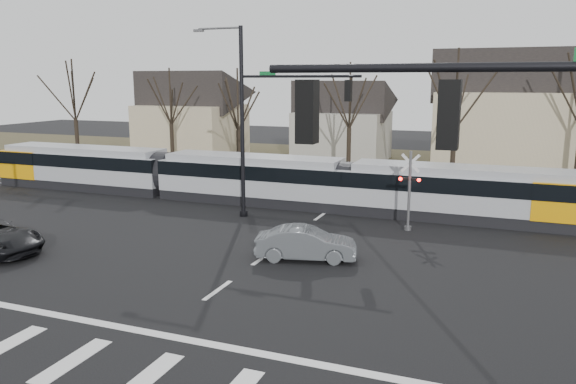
% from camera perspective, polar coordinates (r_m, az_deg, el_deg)
% --- Properties ---
extents(ground, '(140.00, 140.00, 0.00)m').
position_cam_1_polar(ground, '(19.00, -10.06, -11.85)').
color(ground, black).
extents(grass_verge, '(140.00, 28.00, 0.01)m').
position_cam_1_polar(grass_verge, '(48.33, 9.90, 2.32)').
color(grass_verge, '#38331E').
rests_on(grass_verge, ground).
extents(crosswalk, '(27.00, 2.60, 0.01)m').
position_cam_1_polar(crosswalk, '(16.07, -17.76, -16.74)').
color(crosswalk, silver).
rests_on(crosswalk, ground).
extents(stop_line, '(28.00, 0.35, 0.01)m').
position_cam_1_polar(stop_line, '(17.63, -13.17, -13.86)').
color(stop_line, silver).
rests_on(stop_line, ground).
extents(lane_dashes, '(0.18, 30.00, 0.01)m').
position_cam_1_polar(lane_dashes, '(33.05, 4.39, -1.68)').
color(lane_dashes, silver).
rests_on(lane_dashes, ground).
extents(rail_pair, '(90.00, 1.52, 0.06)m').
position_cam_1_polar(rail_pair, '(32.86, 4.29, -1.71)').
color(rail_pair, '#59595E').
rests_on(rail_pair, ground).
extents(tram, '(38.17, 2.83, 2.89)m').
position_cam_1_polar(tram, '(34.55, -3.78, 1.55)').
color(tram, gray).
rests_on(tram, ground).
extents(sedan, '(3.52, 4.92, 1.39)m').
position_cam_1_polar(sedan, '(23.60, 1.84, -5.25)').
color(sedan, '#52565A').
rests_on(sedan, ground).
extents(signal_pole_near_right, '(6.72, 0.44, 8.00)m').
position_cam_1_polar(signal_pole_near_right, '(9.18, 26.00, -4.06)').
color(signal_pole_near_right, black).
rests_on(signal_pole_near_right, ground).
extents(signal_pole_far, '(9.28, 0.44, 10.20)m').
position_cam_1_polar(signal_pole_far, '(29.78, -1.91, 8.00)').
color(signal_pole_far, black).
rests_on(signal_pole_far, ground).
extents(rail_crossing_signal, '(1.08, 0.36, 4.00)m').
position_cam_1_polar(rail_crossing_signal, '(28.52, 12.21, -0.13)').
color(rail_crossing_signal, '#59595B').
rests_on(rail_crossing_signal, ground).
extents(tree_row, '(59.20, 7.20, 10.00)m').
position_cam_1_polar(tree_row, '(41.56, 11.21, 7.76)').
color(tree_row, black).
rests_on(tree_row, ground).
extents(house_a, '(9.72, 8.64, 8.60)m').
position_cam_1_polar(house_a, '(57.02, -9.82, 8.18)').
color(house_a, tan).
rests_on(house_a, ground).
extents(house_b, '(8.64, 7.56, 7.65)m').
position_cam_1_polar(house_b, '(52.93, 5.56, 7.52)').
color(house_b, gray).
rests_on(house_b, ground).
extents(house_c, '(10.80, 8.64, 10.10)m').
position_cam_1_polar(house_c, '(47.91, 21.07, 7.95)').
color(house_c, tan).
rests_on(house_c, ground).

